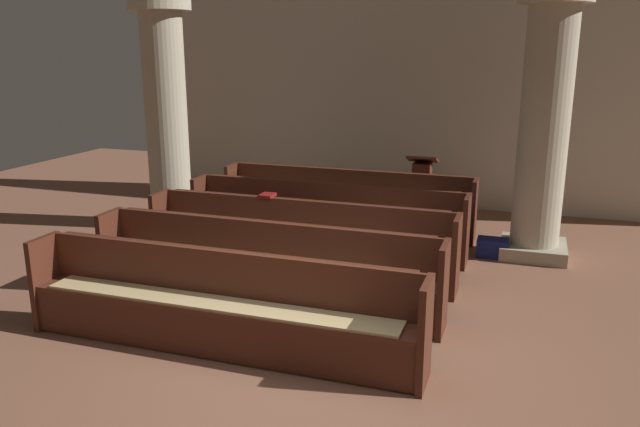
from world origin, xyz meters
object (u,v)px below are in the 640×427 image
Objects in this scene: pew_row_2 at (298,237)px; pew_row_4 at (218,301)px; hymn_book at (267,195)px; kneeler_box_navy at (492,248)px; lectern at (421,194)px; pillar_far_side at (166,108)px; pew_row_3 at (264,265)px; pew_row_1 at (325,216)px; pew_row_0 at (346,199)px; pillar_aisle_side at (545,119)px.

pew_row_2 is 2.08m from pew_row_4.
pew_row_4 is 2.36m from hymn_book.
lectern is at bearing 129.60° from kneeler_box_navy.
hymn_book reaches higher than kneeler_box_navy.
pillar_far_side reaches higher than kneeler_box_navy.
kneeler_box_navy is at bearing 34.37° from pew_row_2.
pew_row_3 is 3.55× the size of lectern.
pew_row_3 is at bearing -68.87° from hymn_book.
pillar_far_side is (-2.68, 1.49, 1.35)m from pew_row_2.
pew_row_2 and pew_row_3 have the same top height.
pillar_far_side is at bearing -157.71° from lectern.
pew_row_4 is at bearing -121.61° from kneeler_box_navy.
pew_row_2 is 0.68m from hymn_book.
pew_row_1 is at bearing 60.72° from hymn_book.
pew_row_2 reaches higher than kneeler_box_navy.
pew_row_2 is 3.35m from pillar_far_side.
pillar_far_side is at bearing 136.58° from pew_row_3.
pew_row_0 reaches higher than kneeler_box_navy.
pillar_aisle_side reaches higher than pew_row_0.
pillar_aisle_side is at bearing 2.64° from pillar_far_side.
pew_row_4 is 5.16m from lectern.
pillar_far_side reaches higher than pew_row_4.
kneeler_box_navy is (1.23, -1.48, -0.33)m from lectern.
pew_row_0 is at bearing -137.03° from lectern.
pew_row_2 is 3.15m from lectern.
lectern reaches higher than hymn_book.
pillar_aisle_side reaches higher than pew_row_3.
pew_row_1 is 3.55× the size of lectern.
kneeler_box_navy is at bearing -50.40° from lectern.
pillar_far_side reaches higher than hymn_book.
kneeler_box_navy is (2.21, -0.57, -0.37)m from pew_row_0.
lectern is 1.95m from kneeler_box_navy.
pillar_aisle_side is (2.73, 2.78, 1.35)m from pew_row_3.
lectern is (0.98, 4.03, -0.04)m from pew_row_3.
pillar_aisle_side reaches higher than pew_row_2.
pew_row_0 is at bearing 90.00° from pew_row_4.
pillar_far_side is at bearing 150.84° from pew_row_2.
pew_row_4 is at bearing -78.17° from hymn_book.
pew_row_0 is at bearing 90.00° from pew_row_3.
lectern reaches higher than pew_row_3.
pillar_far_side is at bearing 126.85° from pew_row_4.
lectern is 3.20m from hymn_book.
pew_row_1 and pew_row_3 have the same top height.
pew_row_4 is at bearing -100.97° from lectern.
pew_row_1 is at bearing -116.69° from lectern.
hymn_book is (-0.48, 0.19, 0.45)m from pew_row_2.
pillar_aisle_side is 2.56m from lectern.
pew_row_1 is (0.00, -1.04, 0.00)m from pew_row_0.
pillar_aisle_side is at bearing 25.85° from hymn_book.
pew_row_0 and pew_row_1 have the same top height.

